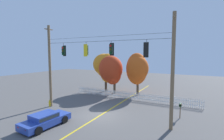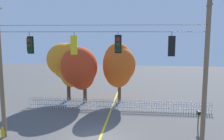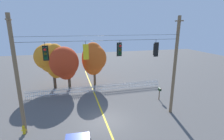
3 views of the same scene
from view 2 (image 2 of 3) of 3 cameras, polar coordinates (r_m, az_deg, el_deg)
signal_support_span at (r=15.97m, az=-3.13°, el=-0.42°), size 13.58×1.10×9.23m
traffic_signal_eastbound_side at (r=17.15m, az=-18.29°, el=5.45°), size 0.43×0.38×1.43m
traffic_signal_northbound_primary at (r=16.12m, az=-8.62°, el=5.69°), size 0.43×0.38×1.44m
traffic_signal_southbound_primary at (r=15.65m, az=1.38°, el=5.95°), size 0.43×0.38×1.34m
traffic_signal_westbound_side at (r=15.69m, az=13.45°, el=5.37°), size 0.43×0.38×1.49m
white_picket_fence at (r=23.53m, az=1.06°, el=-7.94°), size 17.25×0.06×1.04m
autumn_maple_near_fence at (r=26.98m, az=-10.17°, el=1.54°), size 4.15×3.15×6.14m
autumn_maple_mid at (r=25.49m, az=-7.37°, el=0.27°), size 3.74×3.18×5.82m
autumn_oak_far_east at (r=25.34m, az=1.54°, el=1.15°), size 3.37×2.94×6.21m
fire_hydrant at (r=19.24m, az=-23.71°, el=-12.92°), size 0.38×0.22×0.77m
roadside_mailbox at (r=19.93m, az=19.19°, el=-9.53°), size 0.25×0.44×1.43m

